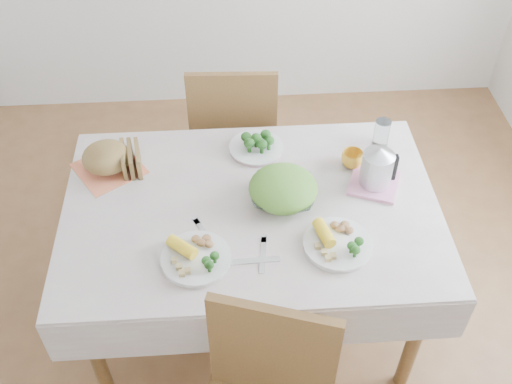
{
  "coord_description": "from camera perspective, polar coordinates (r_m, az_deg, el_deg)",
  "views": [
    {
      "loc": [
        -0.09,
        -1.65,
        2.48
      ],
      "look_at": [
        0.02,
        0.02,
        0.82
      ],
      "focal_mm": 42.0,
      "sensor_mm": 36.0,
      "label": 1
    }
  ],
  "objects": [
    {
      "name": "yellow_mug",
      "position": [
        2.56,
        9.15,
        3.12
      ],
      "size": [
        0.12,
        0.12,
        0.07
      ],
      "primitive_type": "imported",
      "rotation": [
        0.0,
        0.0,
        0.3
      ],
      "color": "gold",
      "rests_on": "tablecloth"
    },
    {
      "name": "electric_kettle",
      "position": [
        2.44,
        11.53,
        2.74
      ],
      "size": [
        0.15,
        0.15,
        0.18
      ],
      "primitive_type": "cylinder",
      "rotation": [
        0.0,
        0.0,
        -0.16
      ],
      "color": "#B2B5BA",
      "rests_on": "pink_tray"
    },
    {
      "name": "pink_tray",
      "position": [
        2.51,
        11.17,
        0.83
      ],
      "size": [
        0.25,
        0.25,
        0.02
      ],
      "primitive_type": "cube",
      "rotation": [
        0.0,
        0.0,
        -0.38
      ],
      "color": "pink",
      "rests_on": "tablecloth"
    },
    {
      "name": "bread_loaf",
      "position": [
        2.58,
        -14.03,
        3.11
      ],
      "size": [
        0.26,
        0.25,
        0.12
      ],
      "primitive_type": "ellipsoid",
      "rotation": [
        0.0,
        0.0,
        0.35
      ],
      "color": "brown",
      "rests_on": "napkin"
    },
    {
      "name": "salad_bowl",
      "position": [
        2.39,
        2.58,
        -0.2
      ],
      "size": [
        0.29,
        0.29,
        0.06
      ],
      "primitive_type": "imported",
      "rotation": [
        0.0,
        0.0,
        -0.13
      ],
      "color": "white",
      "rests_on": "tablecloth"
    },
    {
      "name": "dinner_plate_left",
      "position": [
        2.2,
        -5.72,
        -6.33
      ],
      "size": [
        0.35,
        0.35,
        0.02
      ],
      "primitive_type": "cylinder",
      "rotation": [
        0.0,
        0.0,
        0.51
      ],
      "color": "white",
      "rests_on": "tablecloth"
    },
    {
      "name": "dining_table",
      "position": [
        2.68,
        -0.4,
        -7.1
      ],
      "size": [
        1.4,
        0.9,
        0.75
      ],
      "primitive_type": "cube",
      "color": "brown",
      "rests_on": "floor"
    },
    {
      "name": "napkin",
      "position": [
        2.62,
        -13.82,
        2.19
      ],
      "size": [
        0.35,
        0.35,
        0.0
      ],
      "primitive_type": "cube",
      "rotation": [
        0.0,
        0.0,
        0.59
      ],
      "color": "#EB7851",
      "rests_on": "tablecloth"
    },
    {
      "name": "broccoli_plate",
      "position": [
        2.63,
        0.02,
        4.19
      ],
      "size": [
        0.26,
        0.26,
        0.02
      ],
      "primitive_type": "cylinder",
      "rotation": [
        0.0,
        0.0,
        -0.11
      ],
      "color": "beige",
      "rests_on": "tablecloth"
    },
    {
      "name": "dinner_plate_right",
      "position": [
        2.26,
        7.78,
        -4.97
      ],
      "size": [
        0.28,
        0.28,
        0.02
      ],
      "primitive_type": "cylinder",
      "rotation": [
        0.0,
        0.0,
        -0.08
      ],
      "color": "white",
      "rests_on": "tablecloth"
    },
    {
      "name": "chair_far",
      "position": [
        3.19,
        -2.07,
        5.49
      ],
      "size": [
        0.46,
        0.46,
        0.98
      ],
      "primitive_type": "cube",
      "rotation": [
        0.0,
        0.0,
        3.1
      ],
      "color": "brown",
      "rests_on": "floor"
    },
    {
      "name": "fork_left",
      "position": [
        2.29,
        -4.83,
        -4.02
      ],
      "size": [
        0.1,
        0.17,
        0.0
      ],
      "primitive_type": "cube",
      "rotation": [
        0.0,
        0.0,
        0.47
      ],
      "color": "silver",
      "rests_on": "tablecloth"
    },
    {
      "name": "knife",
      "position": [
        2.2,
        -0.57,
        -6.59
      ],
      "size": [
        0.22,
        0.03,
        0.0
      ],
      "primitive_type": "cube",
      "rotation": [
        0.0,
        0.0,
        1.61
      ],
      "color": "silver",
      "rests_on": "tablecloth"
    },
    {
      "name": "glass_tumbler",
      "position": [
        2.68,
        11.87,
        5.5
      ],
      "size": [
        0.08,
        0.08,
        0.13
      ],
      "primitive_type": "cylinder",
      "rotation": [
        0.0,
        0.0,
        -0.14
      ],
      "color": "white",
      "rests_on": "tablecloth"
    },
    {
      "name": "floor",
      "position": [
        2.98,
        -0.37,
        -11.56
      ],
      "size": [
        3.6,
        3.6,
        0.0
      ],
      "primitive_type": "plane",
      "color": "brown",
      "rests_on": "ground"
    },
    {
      "name": "fork_right",
      "position": [
        2.22,
        0.66,
        -6.01
      ],
      "size": [
        0.04,
        0.17,
        0.0
      ],
      "primitive_type": "cube",
      "rotation": [
        0.0,
        0.0,
        -0.12
      ],
      "color": "silver",
      "rests_on": "tablecloth"
    },
    {
      "name": "tablecloth",
      "position": [
        2.39,
        -0.45,
        -1.45
      ],
      "size": [
        1.5,
        1.0,
        0.01
      ],
      "primitive_type": "cube",
      "color": "beige",
      "rests_on": "dining_table"
    }
  ]
}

